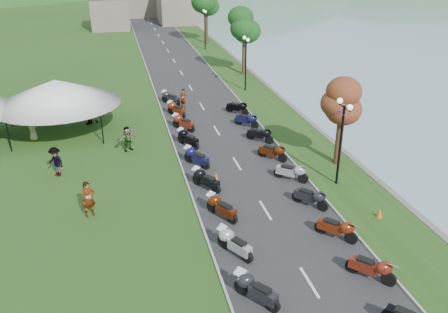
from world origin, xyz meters
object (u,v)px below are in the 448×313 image
vendor_tent_main (58,106)px  pedestrian_c (58,176)px  pedestrian_b (93,122)px  pedestrian_a (91,215)px

vendor_tent_main → pedestrian_c: vendor_tent_main is taller
pedestrian_b → vendor_tent_main: bearing=43.4°
pedestrian_c → vendor_tent_main: bearing=138.6°
pedestrian_a → vendor_tent_main: bearing=76.0°
vendor_tent_main → pedestrian_c: bearing=-87.7°
pedestrian_a → pedestrian_c: bearing=86.9°
pedestrian_a → pedestrian_c: (-2.05, 5.25, 0.00)m
pedestrian_a → pedestrian_b: 14.46m
vendor_tent_main → pedestrian_b: (2.25, 1.61, -2.00)m
vendor_tent_main → pedestrian_b: size_ratio=3.39×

